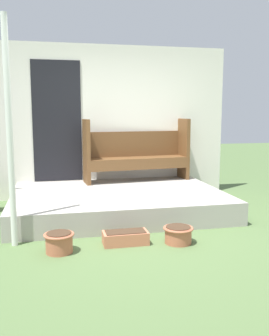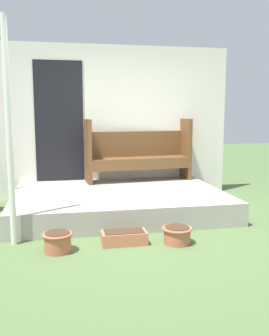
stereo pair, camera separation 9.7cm
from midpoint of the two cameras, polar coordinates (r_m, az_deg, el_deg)
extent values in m
plane|color=#516B3D|center=(4.63, -0.22, -10.03)|extent=(24.00, 24.00, 0.00)
cube|color=#A8A399|center=(5.60, -3.04, -5.13)|extent=(3.06, 2.15, 0.31)
cube|color=white|center=(6.53, -4.70, 6.96)|extent=(4.26, 0.06, 2.60)
cube|color=black|center=(6.43, -12.15, 6.95)|extent=(0.80, 0.02, 2.00)
cylinder|color=white|center=(4.25, -19.14, 4.95)|extent=(0.07, 0.07, 2.49)
cube|color=brown|center=(6.15, -7.77, 2.47)|extent=(0.09, 0.40, 1.05)
cube|color=brown|center=(6.66, 7.07, 2.94)|extent=(0.09, 0.40, 1.05)
cube|color=brown|center=(6.37, -0.05, 1.44)|extent=(1.70, 0.54, 0.04)
cube|color=brown|center=(6.21, 0.45, 0.40)|extent=(1.66, 0.18, 0.14)
cube|color=brown|center=(6.51, -0.53, 3.69)|extent=(1.67, 0.19, 0.43)
cylinder|color=#B76647|center=(4.12, -12.09, -11.11)|extent=(0.28, 0.28, 0.21)
torus|color=#B76647|center=(4.09, -12.13, -9.89)|extent=(0.32, 0.32, 0.02)
cylinder|color=#422D1E|center=(4.08, -12.13, -9.68)|extent=(0.26, 0.26, 0.01)
cylinder|color=#B76647|center=(4.33, 6.02, -10.13)|extent=(0.30, 0.30, 0.19)
torus|color=#B76647|center=(4.31, 6.04, -9.11)|extent=(0.34, 0.34, 0.02)
cylinder|color=#422D1E|center=(4.30, 6.04, -8.91)|extent=(0.28, 0.28, 0.01)
cube|color=#C67251|center=(4.29, -2.05, -10.59)|extent=(0.51, 0.24, 0.14)
cube|color=#422D1E|center=(4.26, -2.06, -9.64)|extent=(0.45, 0.20, 0.01)
camera|label=1|loc=(0.05, -90.58, -0.09)|focal=40.00mm
camera|label=2|loc=(0.05, 89.42, 0.09)|focal=40.00mm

